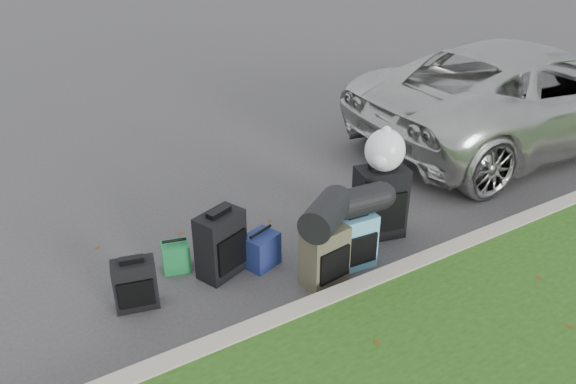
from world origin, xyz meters
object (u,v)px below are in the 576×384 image
suitcase_olive (324,256)px  suitcase_large_black_right (380,202)px  suitcase_teal (355,241)px  tote_green (176,257)px  tote_navy (261,250)px  suitcase_large_black_left (221,244)px  suitcase_small_black (135,284)px  suv (527,94)px

suitcase_olive → suitcase_large_black_right: 1.06m
suitcase_olive → suitcase_teal: bearing=1.8°
tote_green → tote_navy: (0.74, -0.37, 0.03)m
suitcase_olive → suitcase_large_black_right: (0.98, 0.39, 0.10)m
suitcase_large_black_left → tote_navy: size_ratio=1.88×
tote_green → suitcase_teal: bearing=-14.5°
suitcase_large_black_left → suitcase_olive: 0.98m
suitcase_olive → tote_green: bearing=133.6°
suitcase_teal → suitcase_large_black_right: bearing=34.4°
suitcase_large_black_left → suitcase_small_black: bearing=163.0°
suv → suitcase_large_black_right: suv is taller
suitcase_large_black_right → suitcase_teal: bearing=-135.5°
suitcase_teal → tote_navy: suitcase_teal is taller
suv → suitcase_small_black: size_ratio=11.42×
suitcase_small_black → tote_green: (0.50, 0.34, -0.09)m
suitcase_teal → tote_navy: bearing=152.7°
suitcase_small_black → suitcase_olive: (1.61, -0.57, 0.06)m
suitcase_small_black → suitcase_large_black_left: size_ratio=0.71×
tote_green → tote_navy: size_ratio=0.84×
suitcase_large_black_right → tote_navy: bearing=-171.8°
suitcase_teal → tote_green: (-1.52, 0.85, -0.13)m
suitcase_large_black_right → tote_navy: suitcase_large_black_right is taller
tote_green → suitcase_small_black: bearing=-130.9°
suv → tote_green: suv is taller
suitcase_teal → tote_navy: 0.92m
suitcase_large_black_right → tote_green: suitcase_large_black_right is taller
suitcase_olive → suitcase_teal: size_ratio=1.03×
tote_navy → suitcase_small_black: bearing=159.7°
suitcase_olive → suitcase_teal: 0.41m
suv → suitcase_teal: (-4.11, -1.29, -0.46)m
suv → suitcase_olive: 4.73m
suitcase_large_black_left → suitcase_teal: suitcase_large_black_left is taller
suitcase_olive → tote_navy: bearing=117.1°
suitcase_small_black → tote_navy: suitcase_small_black is taller
suitcase_olive → suitcase_large_black_right: size_ratio=0.74×
suitcase_small_black → tote_navy: (1.24, -0.02, -0.06)m
suv → tote_navy: bearing=102.9°
tote_navy → suv: bearing=-9.8°
suitcase_large_black_right → tote_green: (-2.09, 0.52, -0.25)m
suv → tote_navy: 4.98m
suitcase_large_black_left → suitcase_large_black_right: suitcase_large_black_right is taller
suitcase_large_black_left → suitcase_teal: bearing=-46.9°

